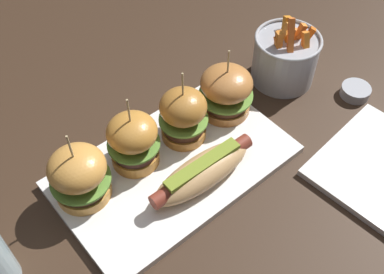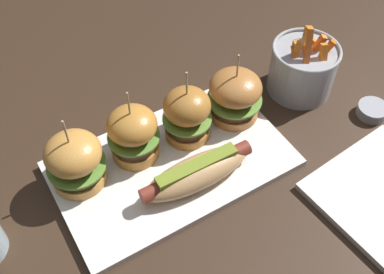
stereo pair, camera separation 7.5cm
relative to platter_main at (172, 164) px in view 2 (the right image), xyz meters
name	(u,v)px [view 2 (the right image)]	position (x,y,z in m)	size (l,w,h in m)	color
ground_plane	(172,167)	(0.00, 0.00, -0.01)	(3.00, 3.00, 0.00)	#382619
platter_main	(172,164)	(0.00, 0.00, 0.00)	(0.38, 0.23, 0.01)	white
hot_dog	(197,172)	(0.01, -0.05, 0.03)	(0.19, 0.06, 0.05)	tan
slider_far_left	(75,161)	(-0.14, 0.05, 0.05)	(0.09, 0.09, 0.14)	gold
slider_center_left	(133,134)	(-0.04, 0.05, 0.06)	(0.09, 0.09, 0.14)	#C88434
slider_center_right	(187,114)	(0.05, 0.04, 0.06)	(0.08, 0.08, 0.14)	#B5752F
slider_far_right	(235,95)	(0.15, 0.04, 0.05)	(0.10, 0.10, 0.14)	#BB7539
fries_bucket	(303,68)	(0.30, 0.04, 0.04)	(0.13, 0.13, 0.15)	#A8AAB2
sauce_ramekin	(372,110)	(0.37, -0.08, 0.00)	(0.06, 0.06, 0.02)	#A8AAB2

